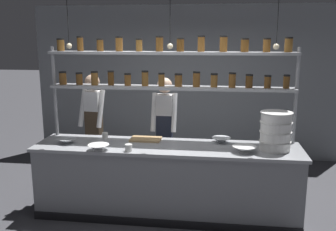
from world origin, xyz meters
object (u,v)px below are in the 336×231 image
object	(u,v)px
chef_left	(94,123)
prep_bowl_center_front	(68,141)
serving_cup_by_board	(105,136)
spice_shelf_unit	(170,72)
serving_cup_front	(129,148)
prep_bowl_center_back	(221,140)
chef_center	(165,128)
container_stack	(276,131)
cutting_board	(146,139)
prep_bowl_near_right	(244,149)
prep_bowl_near_left	(99,147)

from	to	relation	value
chef_left	prep_bowl_center_front	xyz separation A→B (m)	(-0.07, -0.82, -0.05)
serving_cup_by_board	spice_shelf_unit	bearing A→B (deg)	7.04
prep_bowl_center_front	chef_left	bearing A→B (deg)	85.23
serving_cup_front	prep_bowl_center_back	bearing A→B (deg)	25.67
chef_center	serving_cup_front	world-z (taller)	chef_center
container_stack	chef_center	bearing A→B (deg)	154.97
cutting_board	spice_shelf_unit	bearing A→B (deg)	19.12
prep_bowl_center_back	prep_bowl_near_right	xyz separation A→B (m)	(0.27, -0.39, 0.01)
container_stack	spice_shelf_unit	bearing A→B (deg)	165.52
cutting_board	prep_bowl_near_left	bearing A→B (deg)	-132.16
chef_center	serving_cup_front	size ratio (longest dim) A/B	19.36
cutting_board	serving_cup_by_board	world-z (taller)	serving_cup_by_board
spice_shelf_unit	container_stack	xyz separation A→B (m)	(1.31, -0.34, -0.65)
prep_bowl_near_right	serving_cup_front	distance (m)	1.37
chef_center	container_stack	bearing A→B (deg)	-25.06
serving_cup_by_board	cutting_board	bearing A→B (deg)	-0.14
cutting_board	prep_bowl_near_right	distance (m)	1.31
container_stack	serving_cup_front	world-z (taller)	container_stack
prep_bowl_center_back	serving_cup_by_board	bearing A→B (deg)	-179.69
prep_bowl_center_front	prep_bowl_center_back	bearing A→B (deg)	8.88
prep_bowl_near_left	prep_bowl_center_front	size ratio (longest dim) A/B	1.14
chef_left	chef_center	size ratio (longest dim) A/B	1.01
cutting_board	serving_cup_front	world-z (taller)	serving_cup_front
chef_center	prep_bowl_near_left	world-z (taller)	chef_center
prep_bowl_near_left	prep_bowl_center_front	xyz separation A→B (m)	(-0.48, 0.23, -0.00)
chef_center	cutting_board	bearing A→B (deg)	-113.06
chef_center	container_stack	distance (m)	1.59
spice_shelf_unit	prep_bowl_center_back	size ratio (longest dim) A/B	13.11
spice_shelf_unit	chef_left	distance (m)	1.51
prep_bowl_near_left	prep_bowl_near_right	xyz separation A→B (m)	(1.73, 0.15, 0.00)
prep_bowl_center_front	prep_bowl_near_right	bearing A→B (deg)	-2.11
cutting_board	prep_bowl_near_left	distance (m)	0.71
chef_center	prep_bowl_near_right	bearing A→B (deg)	-37.44
chef_left	prep_bowl_near_left	distance (m)	1.13
spice_shelf_unit	container_stack	size ratio (longest dim) A/B	6.89
prep_bowl_near_left	prep_bowl_center_front	bearing A→B (deg)	154.51
container_stack	cutting_board	distance (m)	1.65
chef_center	prep_bowl_center_front	distance (m)	1.36
chef_center	serving_cup_by_board	xyz separation A→B (m)	(-0.74, -0.44, -0.02)
chef_left	prep_bowl_near_left	bearing A→B (deg)	-62.50
cutting_board	prep_bowl_center_front	bearing A→B (deg)	-162.92
serving_cup_by_board	prep_bowl_near_left	bearing A→B (deg)	-81.30
serving_cup_front	cutting_board	bearing A→B (deg)	78.21
chef_center	prep_bowl_center_front	bearing A→B (deg)	-147.33
spice_shelf_unit	serving_cup_by_board	distance (m)	1.22
cutting_board	prep_bowl_near_right	xyz separation A→B (m)	(1.26, -0.38, 0.03)
spice_shelf_unit	prep_bowl_near_right	world-z (taller)	spice_shelf_unit
chef_center	container_stack	world-z (taller)	chef_center
spice_shelf_unit	serving_cup_by_board	size ratio (longest dim) A/B	39.91
container_stack	serving_cup_front	bearing A→B (deg)	-170.60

